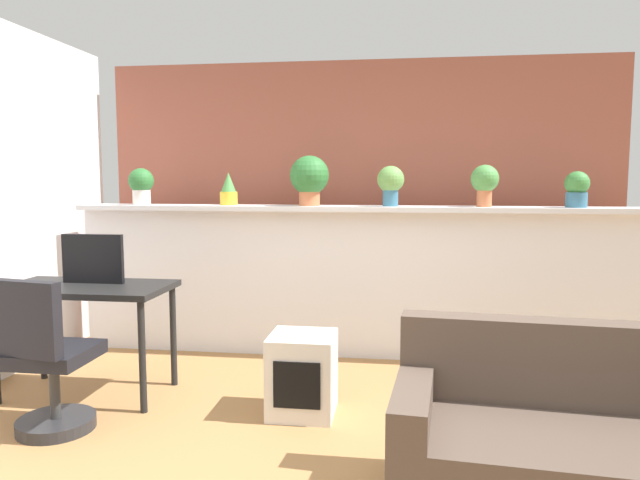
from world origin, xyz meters
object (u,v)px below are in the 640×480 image
object	(u,v)px
potted_plant_0	(141,184)
potted_plant_1	(229,190)
potted_plant_2	(309,178)
office_chair	(46,368)
side_cube_shelf	(302,374)
potted_plant_3	(391,182)
couch	(578,453)
potted_plant_4	(485,182)
potted_plant_5	(577,189)
tv_monitor	(93,259)
desk	(86,298)

from	to	relation	value
potted_plant_0	potted_plant_1	distance (m)	0.74
potted_plant_2	office_chair	xyz separation A→B (m)	(-1.25, -1.69, -1.08)
potted_plant_1	side_cube_shelf	xyz separation A→B (m)	(0.83, -1.25, -1.11)
potted_plant_1	potted_plant_0	bearing A→B (deg)	-175.19
potted_plant_3	potted_plant_0	bearing A→B (deg)	-179.26
side_cube_shelf	couch	distance (m)	1.65
couch	potted_plant_4	bearing A→B (deg)	93.41
potted_plant_1	office_chair	distance (m)	2.06
potted_plant_4	potted_plant_2	bearing A→B (deg)	-179.91
potted_plant_5	potted_plant_0	bearing A→B (deg)	-179.70
potted_plant_2	office_chair	distance (m)	2.36
potted_plant_2	potted_plant_0	bearing A→B (deg)	-179.07
potted_plant_3	tv_monitor	xyz separation A→B (m)	(-1.98, -1.00, -0.51)
potted_plant_0	couch	size ratio (longest dim) A/B	0.19
potted_plant_3	potted_plant_5	bearing A→B (deg)	-0.36
potted_plant_5	couch	xyz separation A→B (m)	(-0.55, -2.14, -1.10)
potted_plant_1	couch	bearing A→B (deg)	-44.96
potted_plant_1	desk	size ratio (longest dim) A/B	0.25
tv_monitor	potted_plant_2	bearing A→B (deg)	36.87
potted_plant_2	side_cube_shelf	xyz separation A→B (m)	(0.14, -1.21, -1.22)
potted_plant_3	side_cube_shelf	size ratio (longest dim) A/B	0.64
potted_plant_5	couch	size ratio (longest dim) A/B	0.17
desk	tv_monitor	world-z (taller)	tv_monitor
tv_monitor	office_chair	distance (m)	0.88
potted_plant_0	side_cube_shelf	xyz separation A→B (m)	(1.56, -1.18, -1.16)
potted_plant_3	potted_plant_4	size ratio (longest dim) A/B	0.98
potted_plant_2	office_chair	size ratio (longest dim) A/B	0.44
potted_plant_3	couch	size ratio (longest dim) A/B	0.20
potted_plant_0	potted_plant_4	bearing A→B (deg)	0.52
potted_plant_5	desk	distance (m)	3.63
potted_plant_4	tv_monitor	world-z (taller)	potted_plant_4
potted_plant_2	desk	world-z (taller)	potted_plant_2
potted_plant_3	office_chair	bearing A→B (deg)	-138.25
potted_plant_3	tv_monitor	distance (m)	2.28
potted_plant_0	potted_plant_2	world-z (taller)	potted_plant_2
potted_plant_0	potted_plant_3	bearing A→B (deg)	0.74
potted_plant_2	potted_plant_5	bearing A→B (deg)	-0.14
potted_plant_3	tv_monitor	size ratio (longest dim) A/B	0.75
potted_plant_2	potted_plant_4	xyz separation A→B (m)	(1.37, 0.00, -0.03)
potted_plant_2	couch	distance (m)	2.87
potted_plant_3	couch	distance (m)	2.58
potted_plant_2	side_cube_shelf	bearing A→B (deg)	-83.26
potted_plant_0	potted_plant_3	size ratio (longest dim) A/B	0.96
potted_plant_1	potted_plant_2	world-z (taller)	potted_plant_2
tv_monitor	office_chair	bearing A→B (deg)	-83.41
side_cube_shelf	potted_plant_1	bearing A→B (deg)	123.60
potted_plant_5	side_cube_shelf	world-z (taller)	potted_plant_5
potted_plant_4	office_chair	size ratio (longest dim) A/B	0.36
potted_plant_3	office_chair	distance (m)	2.75
desk	side_cube_shelf	distance (m)	1.55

